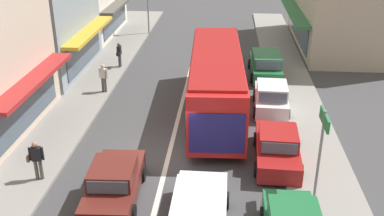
{
  "coord_description": "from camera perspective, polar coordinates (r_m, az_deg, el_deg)",
  "views": [
    {
      "loc": [
        2.38,
        -16.68,
        9.88
      ],
      "look_at": [
        0.82,
        2.44,
        1.2
      ],
      "focal_mm": 42.0,
      "sensor_mm": 36.0,
      "label": 1
    }
  ],
  "objects": [
    {
      "name": "city_bus",
      "position": [
        22.8,
        3.08,
        3.78
      ],
      "size": [
        3.05,
        10.95,
        3.23
      ],
      "color": "red",
      "rests_on": "ground"
    },
    {
      "name": "shopfront_mid_block",
      "position": [
        30.18,
        -20.49,
        11.99
      ],
      "size": [
        8.02,
        8.31,
        8.39
      ],
      "color": "#84939E",
      "rests_on": "ground"
    },
    {
      "name": "wagon_queue_far_back",
      "position": [
        14.92,
        0.89,
        -13.41
      ],
      "size": [
        1.96,
        4.51,
        1.58
      ],
      "color": "silver",
      "rests_on": "ground"
    },
    {
      "name": "ground_plane",
      "position": [
        19.53,
        -2.99,
        -6.08
      ],
      "size": [
        140.0,
        140.0,
        0.0
      ],
      "primitive_type": "plane",
      "color": "#3F3F42"
    },
    {
      "name": "parked_hatchback_kerb_third",
      "position": [
        23.79,
        10.02,
        1.28
      ],
      "size": [
        1.92,
        3.76,
        1.54
      ],
      "color": "silver",
      "rests_on": "ground"
    },
    {
      "name": "lane_centre_line",
      "position": [
        23.04,
        -1.71,
        -1.05
      ],
      "size": [
        0.2,
        28.0,
        0.01
      ],
      "primitive_type": "cube",
      "color": "silver",
      "rests_on": "ground"
    },
    {
      "name": "pedestrian_with_handbag_near",
      "position": [
        29.89,
        -9.22,
        6.88
      ],
      "size": [
        0.25,
        0.65,
        1.63
      ],
      "color": "#333338",
      "rests_on": "sidewalk_left"
    },
    {
      "name": "parked_sedan_kerb_second",
      "position": [
        19.13,
        10.78,
        -4.94
      ],
      "size": [
        2.02,
        4.26,
        1.47
      ],
      "color": "maroon",
      "rests_on": "ground"
    },
    {
      "name": "pedestrian_far_walker",
      "position": [
        25.89,
        -11.18,
        3.97
      ],
      "size": [
        0.54,
        0.33,
        1.63
      ],
      "color": "#4C4742",
      "rests_on": "sidewalk_left"
    },
    {
      "name": "sedan_queue_gap_filler",
      "position": [
        16.76,
        -9.86,
        -9.43
      ],
      "size": [
        2.04,
        4.27,
        1.47
      ],
      "color": "#561E19",
      "rests_on": "ground"
    },
    {
      "name": "traffic_light_downstreet",
      "position": [
        37.6,
        -5.64,
        13.47
      ],
      "size": [
        0.33,
        0.24,
        4.2
      ],
      "color": "gray",
      "rests_on": "ground"
    },
    {
      "name": "kerb_right",
      "position": [
        25.01,
        13.07,
        0.56
      ],
      "size": [
        2.8,
        44.0,
        0.12
      ],
      "primitive_type": "cube",
      "color": "gray",
      "rests_on": "ground"
    },
    {
      "name": "directional_road_sign",
      "position": [
        16.05,
        16.23,
        -3.37
      ],
      "size": [
        0.1,
        1.4,
        3.6
      ],
      "color": "gray",
      "rests_on": "ground"
    },
    {
      "name": "sidewalk_left",
      "position": [
        26.36,
        -16.09,
        1.5
      ],
      "size": [
        5.2,
        44.0,
        0.14
      ],
      "primitive_type": "cube",
      "color": "gray",
      "rests_on": "ground"
    },
    {
      "name": "pedestrian_browsing_midblock",
      "position": [
        18.24,
        -19.15,
        -6.04
      ],
      "size": [
        0.65,
        0.33,
        1.63
      ],
      "color": "#4C4742",
      "rests_on": "sidewalk_left"
    },
    {
      "name": "parked_wagon_kerb_rear",
      "position": [
        28.61,
        9.31,
        5.4
      ],
      "size": [
        2.01,
        4.54,
        1.58
      ],
      "color": "#1E6638",
      "rests_on": "ground"
    }
  ]
}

